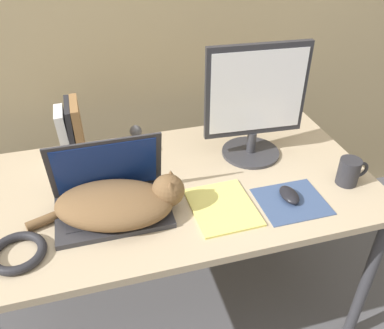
{
  "coord_description": "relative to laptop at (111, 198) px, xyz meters",
  "views": [
    {
      "loc": [
        -0.28,
        -0.76,
        1.61
      ],
      "look_at": [
        0.03,
        0.34,
        0.82
      ],
      "focal_mm": 38.0,
      "sensor_mm": 36.0,
      "label": 1
    }
  ],
  "objects": [
    {
      "name": "desk",
      "position": [
        0.26,
        0.08,
        -0.12
      ],
      "size": [
        1.39,
        0.76,
        0.72
      ],
      "color": "tan",
      "rests_on": "ground_plane"
    },
    {
      "name": "laptop",
      "position": [
        0.0,
        0.0,
        0.0
      ],
      "size": [
        0.37,
        0.24,
        0.25
      ],
      "color": "#2D2D33",
      "rests_on": "desk"
    },
    {
      "name": "cat",
      "position": [
        0.02,
        -0.04,
        0.01
      ],
      "size": [
        0.51,
        0.32,
        0.14
      ],
      "color": "brown",
      "rests_on": "desk"
    },
    {
      "name": "external_monitor",
      "position": [
        0.57,
        0.19,
        0.18
      ],
      "size": [
        0.38,
        0.23,
        0.45
      ],
      "color": "#333338",
      "rests_on": "desk"
    },
    {
      "name": "mousepad",
      "position": [
        0.59,
        -0.13,
        -0.05
      ],
      "size": [
        0.22,
        0.2,
        0.0
      ],
      "color": "#384C75",
      "rests_on": "desk"
    },
    {
      "name": "computer_mouse",
      "position": [
        0.59,
        -0.11,
        -0.03
      ],
      "size": [
        0.06,
        0.1,
        0.03
      ],
      "color": "black",
      "rests_on": "mousepad"
    },
    {
      "name": "book_row",
      "position": [
        -0.1,
        0.35,
        0.07
      ],
      "size": [
        0.09,
        0.17,
        0.24
      ],
      "color": "white",
      "rests_on": "desk"
    },
    {
      "name": "cable_coil",
      "position": [
        -0.29,
        -0.13,
        -0.03
      ],
      "size": [
        0.17,
        0.17,
        0.03
      ],
      "color": "#232328",
      "rests_on": "desk"
    },
    {
      "name": "notepad",
      "position": [
        0.35,
        -0.09,
        -0.04
      ],
      "size": [
        0.21,
        0.25,
        0.01
      ],
      "color": "#E5DB6B",
      "rests_on": "desk"
    },
    {
      "name": "webcam",
      "position": [
        0.15,
        0.4,
        0.0
      ],
      "size": [
        0.05,
        0.05,
        0.08
      ],
      "color": "#232328",
      "rests_on": "desk"
    },
    {
      "name": "mug",
      "position": [
        0.83,
        -0.08,
        0.0
      ],
      "size": [
        0.12,
        0.08,
        0.1
      ],
      "color": "#28282D",
      "rests_on": "desk"
    }
  ]
}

